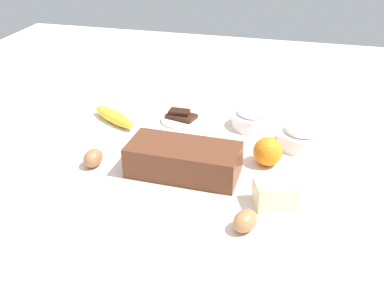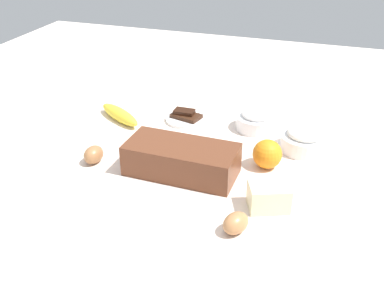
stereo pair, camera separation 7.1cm
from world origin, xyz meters
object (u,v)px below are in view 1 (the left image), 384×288
object	(u,v)px
banana	(114,117)
egg_beside_bowl	(245,221)
butter_block	(275,194)
chocolate_plate	(181,118)
orange_fruit	(268,151)
loaf_pan	(184,159)
flour_bowl	(302,136)
sugar_bowl	(252,118)
egg_near_butter	(93,158)

from	to	relation	value
banana	egg_beside_bowl	bearing A→B (deg)	139.02
butter_block	chocolate_plate	distance (m)	0.49
orange_fruit	chocolate_plate	world-z (taller)	orange_fruit
loaf_pan	orange_fruit	bearing A→B (deg)	-152.15
orange_fruit	butter_block	distance (m)	0.18
flour_bowl	sugar_bowl	xyz separation A→B (m)	(0.15, -0.08, -0.00)
orange_fruit	egg_near_butter	size ratio (longest dim) A/B	1.24
flour_bowl	butter_block	bearing A→B (deg)	81.02
sugar_bowl	banana	distance (m)	0.43
egg_near_butter	egg_beside_bowl	world-z (taller)	egg_near_butter
loaf_pan	chocolate_plate	xyz separation A→B (m)	(0.09, -0.29, -0.03)
egg_beside_bowl	chocolate_plate	bearing A→B (deg)	-60.01
butter_block	sugar_bowl	bearing A→B (deg)	-74.64
sugar_bowl	flour_bowl	bearing A→B (deg)	150.99
butter_block	egg_beside_bowl	xyz separation A→B (m)	(0.05, 0.11, -0.01)
loaf_pan	orange_fruit	size ratio (longest dim) A/B	3.70
sugar_bowl	chocolate_plate	bearing A→B (deg)	3.27
loaf_pan	egg_near_butter	bearing A→B (deg)	7.53
butter_block	egg_near_butter	xyz separation A→B (m)	(0.47, -0.05, -0.01)
banana	loaf_pan	bearing A→B (deg)	141.68
chocolate_plate	butter_block	bearing A→B (deg)	131.29
sugar_bowl	egg_beside_bowl	world-z (taller)	sugar_bowl
egg_near_butter	flour_bowl	bearing A→B (deg)	-154.77
butter_block	egg_near_butter	world-z (taller)	butter_block
sugar_bowl	egg_near_butter	distance (m)	0.49
loaf_pan	egg_beside_bowl	bearing A→B (deg)	136.96
sugar_bowl	orange_fruit	distance (m)	0.22
egg_beside_bowl	chocolate_plate	world-z (taller)	egg_beside_bowl
butter_block	flour_bowl	bearing A→B (deg)	-98.98
loaf_pan	butter_block	distance (m)	0.25
loaf_pan	banana	bearing A→B (deg)	-36.59
egg_near_butter	loaf_pan	bearing A→B (deg)	-174.19
loaf_pan	egg_near_butter	world-z (taller)	loaf_pan
banana	sugar_bowl	bearing A→B (deg)	-169.54
sugar_bowl	chocolate_plate	xyz separation A→B (m)	(0.22, 0.01, -0.02)
sugar_bowl	loaf_pan	bearing A→B (deg)	67.07
sugar_bowl	butter_block	distance (m)	0.40
butter_block	loaf_pan	bearing A→B (deg)	-18.19
orange_fruit	butter_block	xyz separation A→B (m)	(-0.04, 0.17, -0.01)
orange_fruit	egg_beside_bowl	size ratio (longest dim) A/B	1.21
banana	chocolate_plate	distance (m)	0.21
chocolate_plate	egg_near_butter	bearing A→B (deg)	64.86
orange_fruit	chocolate_plate	xyz separation A→B (m)	(0.29, -0.20, -0.03)
banana	egg_near_butter	world-z (taller)	egg_near_butter
loaf_pan	orange_fruit	xyz separation A→B (m)	(-0.20, -0.10, -0.00)
flour_bowl	egg_near_butter	xyz separation A→B (m)	(0.52, 0.25, -0.01)
loaf_pan	butter_block	bearing A→B (deg)	163.53
chocolate_plate	loaf_pan	bearing A→B (deg)	107.17
flour_bowl	banana	bearing A→B (deg)	-0.72
banana	butter_block	world-z (taller)	butter_block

